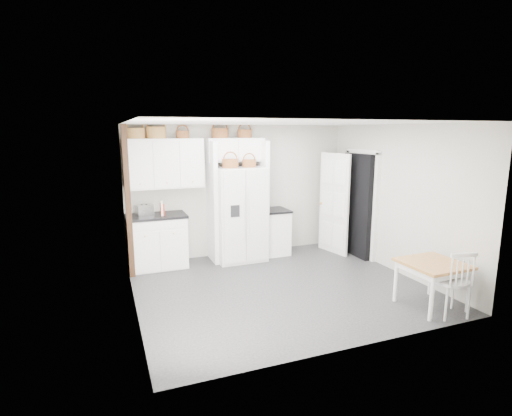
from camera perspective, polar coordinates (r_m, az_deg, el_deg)
name	(u,v)px	position (r m, az deg, el deg)	size (l,w,h in m)	color
floor	(280,287)	(6.61, 3.47, -11.14)	(4.50, 4.50, 0.00)	black
ceiling	(282,123)	(6.13, 3.76, 12.02)	(4.50, 4.50, 0.00)	white
wall_back	(240,191)	(8.07, -2.32, 2.51)	(4.50, 4.50, 0.00)	#B7B3AA
wall_left	(131,219)	(5.69, -17.45, -1.54)	(4.00, 4.00, 0.00)	#B7B3AA
wall_right	(397,199)	(7.45, 19.55, 1.18)	(4.00, 4.00, 0.00)	#B7B3AA
refrigerator	(239,214)	(7.72, -2.40, -0.84)	(0.94, 0.75, 1.81)	white
base_cab_left	(157,242)	(7.58, -13.92, -4.76)	(1.02, 0.64, 0.95)	white
base_cab_right	(274,232)	(8.19, 2.60, -3.50)	(0.50, 0.60, 0.88)	white
dining_table	(431,285)	(6.30, 23.76, -9.98)	(0.80, 0.80, 0.66)	#AA7230
windsor_chair	(451,281)	(6.08, 26.13, -9.37)	(0.48, 0.43, 0.97)	white
counter_left	(156,216)	(7.47, -14.09, -1.10)	(1.06, 0.69, 0.04)	black
counter_right	(274,210)	(8.09, 2.63, -0.33)	(0.54, 0.64, 0.04)	black
toaster	(144,210)	(7.42, -15.66, -0.29)	(0.29, 0.17, 0.20)	silver
cookbook_red	(162,209)	(7.38, -13.25, -0.17)	(0.03, 0.14, 0.22)	#A91F0B
cookbook_cream	(162,208)	(7.37, -13.26, -0.05)	(0.04, 0.17, 0.25)	white
basket_upper_a	(136,133)	(7.42, -16.83, 10.17)	(0.32, 0.32, 0.18)	olive
basket_upper_b	(156,133)	(7.45, -14.06, 10.40)	(0.35, 0.35, 0.21)	olive
basket_upper_c	(183,135)	(7.53, -10.44, 10.28)	(0.24, 0.24, 0.14)	brown
basket_bridge_a	(220,133)	(7.69, -5.18, 10.59)	(0.33, 0.33, 0.18)	brown
basket_bridge_b	(245,134)	(7.84, -1.64, 10.56)	(0.28, 0.28, 0.16)	brown
basket_fridge_a	(230,163)	(7.42, -3.68, 6.38)	(0.30, 0.30, 0.16)	brown
basket_fridge_b	(249,163)	(7.54, -0.99, 6.40)	(0.26, 0.26, 0.14)	brown
upper_cabinet	(165,164)	(7.49, -12.92, 6.21)	(1.40, 0.34, 0.90)	white
bridge_cabinet	(235,150)	(7.78, -3.01, 8.29)	(1.12, 0.34, 0.45)	white
fridge_panel_left	(212,202)	(7.62, -6.28, 0.81)	(0.08, 0.60, 2.30)	white
fridge_panel_right	(262,199)	(7.94, 0.85, 1.28)	(0.08, 0.60, 2.30)	white
trim_post	(128,203)	(7.02, -17.79, 0.72)	(0.09, 0.09, 2.60)	black
doorway_void	(359,205)	(8.22, 14.44, 0.37)	(0.18, 0.85, 2.05)	black
door_slab	(334,204)	(8.29, 11.08, 0.61)	(0.80, 0.04, 2.05)	white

